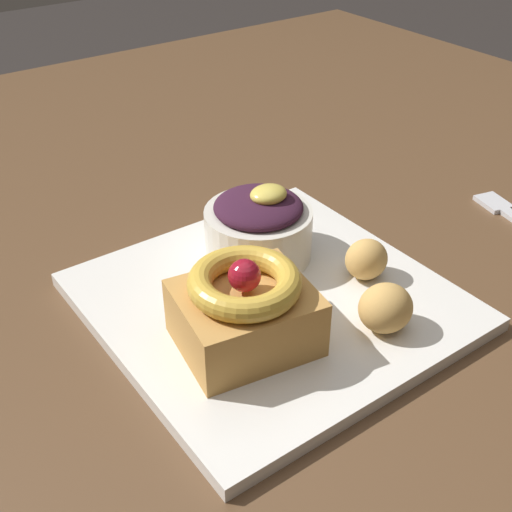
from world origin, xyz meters
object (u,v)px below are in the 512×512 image
(berry_ramekin, at_px, (259,226))
(fritter_middle, at_px, (366,259))
(front_plate, at_px, (270,301))
(cake_slice, at_px, (245,308))
(fritter_front, at_px, (385,308))

(berry_ramekin, relative_size, fritter_middle, 2.54)
(front_plate, distance_m, berry_ramekin, 0.07)
(cake_slice, bearing_deg, berry_ramekin, 49.08)
(fritter_middle, bearing_deg, cake_slice, -175.99)
(cake_slice, height_order, berry_ramekin, cake_slice)
(front_plate, xyz_separation_m, fritter_front, (0.05, -0.08, 0.02))
(cake_slice, distance_m, berry_ramekin, 0.12)
(cake_slice, height_order, fritter_middle, cake_slice)
(front_plate, height_order, berry_ramekin, berry_ramekin)
(cake_slice, distance_m, fritter_middle, 0.13)
(front_plate, bearing_deg, berry_ramekin, 63.06)
(fritter_front, bearing_deg, berry_ramekin, 97.63)
(fritter_middle, bearing_deg, front_plate, 162.55)
(cake_slice, relative_size, berry_ramekin, 1.14)
(fritter_front, bearing_deg, fritter_middle, 58.35)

